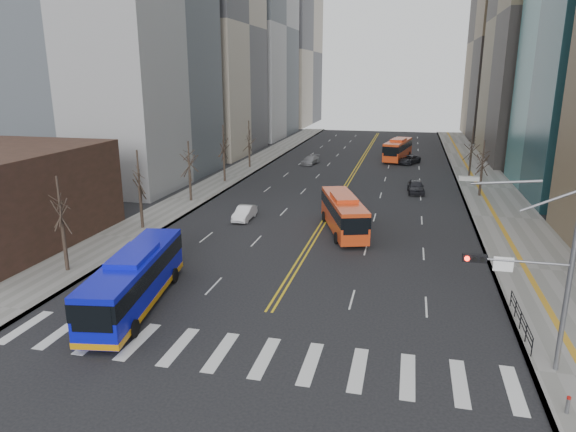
{
  "coord_description": "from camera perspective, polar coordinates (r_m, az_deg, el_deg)",
  "views": [
    {
      "loc": [
        7.68,
        -22.26,
        13.89
      ],
      "look_at": [
        0.21,
        9.2,
        4.93
      ],
      "focal_mm": 32.0,
      "sensor_mm": 36.0,
      "label": 1
    }
  ],
  "objects": [
    {
      "name": "pedestrian_railing",
      "position": [
        31.83,
        24.45,
        -10.24
      ],
      "size": [
        0.06,
        6.06,
        1.02
      ],
      "color": "black",
      "rests_on": "sidewalk_right"
    },
    {
      "name": "sidewalk_right",
      "position": [
        69.36,
        21.24,
        2.94
      ],
      "size": [
        7.0,
        130.0,
        0.15
      ],
      "primitive_type": "cube",
      "color": "slate",
      "rests_on": "ground"
    },
    {
      "name": "office_towers",
      "position": [
        91.63,
        9.2,
        21.6
      ],
      "size": [
        83.0,
        134.0,
        58.0
      ],
      "color": "gray",
      "rests_on": "ground"
    },
    {
      "name": "ground",
      "position": [
        27.34,
        -5.07,
        -15.11
      ],
      "size": [
        220.0,
        220.0,
        0.0
      ],
      "primitive_type": "plane",
      "color": "black"
    },
    {
      "name": "car_dark_mid",
      "position": [
        63.87,
        14.02,
        3.19
      ],
      "size": [
        2.15,
        4.72,
        1.57
      ],
      "primitive_type": "imported",
      "rotation": [
        0.0,
        0.0,
        0.07
      ],
      "color": "black",
      "rests_on": "ground"
    },
    {
      "name": "red_bus_near",
      "position": [
        46.66,
        6.19,
        0.5
      ],
      "size": [
        5.69,
        10.9,
        3.4
      ],
      "color": "red",
      "rests_on": "ground"
    },
    {
      "name": "blue_bus",
      "position": [
        32.97,
        -16.65,
        -6.64
      ],
      "size": [
        4.45,
        12.27,
        3.5
      ],
      "color": "#0D12C6",
      "rests_on": "ground"
    },
    {
      "name": "signal_mast",
      "position": [
        26.59,
        25.83,
        -6.0
      ],
      "size": [
        5.37,
        0.37,
        9.39
      ],
      "color": "gray",
      "rests_on": "ground"
    },
    {
      "name": "car_silver",
      "position": [
        82.24,
        2.5,
        6.23
      ],
      "size": [
        2.7,
        4.91,
        1.35
      ],
      "primitive_type": "imported",
      "rotation": [
        0.0,
        0.0,
        -0.18
      ],
      "color": "gray",
      "rests_on": "ground"
    },
    {
      "name": "street_trees",
      "position": [
        59.41,
        -1.3,
        6.76
      ],
      "size": [
        35.2,
        47.2,
        7.6
      ],
      "color": "#2D221B",
      "rests_on": "ground"
    },
    {
      "name": "sidewalk_left",
      "position": [
        72.8,
        -6.32,
        4.46
      ],
      "size": [
        5.0,
        130.0,
        0.15
      ],
      "primitive_type": "cube",
      "color": "slate",
      "rests_on": "ground"
    },
    {
      "name": "red_bus_far",
      "position": [
        88.16,
        12.12,
        7.38
      ],
      "size": [
        4.58,
        11.46,
        3.55
      ],
      "color": "red",
      "rests_on": "ground"
    },
    {
      "name": "car_white",
      "position": [
        50.73,
        -4.84,
        0.34
      ],
      "size": [
        1.45,
        4.13,
        1.36
      ],
      "primitive_type": "imported",
      "rotation": [
        0.0,
        0.0,
        -0.0
      ],
      "color": "silver",
      "rests_on": "ground"
    },
    {
      "name": "car_dark_far",
      "position": [
        84.74,
        13.29,
        6.11
      ],
      "size": [
        4.06,
        5.36,
        1.35
      ],
      "primitive_type": "imported",
      "rotation": [
        0.0,
        0.0,
        -0.43
      ],
      "color": "black",
      "rests_on": "ground"
    },
    {
      "name": "centerline",
      "position": [
        78.87,
        7.59,
        5.22
      ],
      "size": [
        0.55,
        100.0,
        0.01
      ],
      "color": "gold",
      "rests_on": "ground"
    },
    {
      "name": "crosswalk",
      "position": [
        27.34,
        -5.07,
        -15.1
      ],
      "size": [
        26.7,
        4.0,
        0.01
      ],
      "color": "silver",
      "rests_on": "ground"
    }
  ]
}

